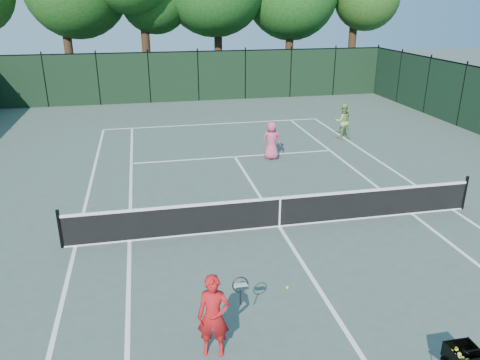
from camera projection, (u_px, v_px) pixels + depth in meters
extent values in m
plane|color=#44534A|center=(279.00, 227.00, 13.15)|extent=(90.00, 90.00, 0.00)
cube|color=white|center=(76.00, 246.00, 12.10)|extent=(0.10, 23.77, 0.01)
cube|color=white|center=(453.00, 210.00, 14.20)|extent=(0.10, 23.77, 0.01)
cube|color=white|center=(130.00, 241.00, 12.36)|extent=(0.10, 23.77, 0.01)
cube|color=white|center=(412.00, 214.00, 13.94)|extent=(0.10, 23.77, 0.01)
cube|color=white|center=(214.00, 124.00, 24.00)|extent=(10.97, 0.10, 0.01)
cube|color=white|center=(235.00, 157.00, 18.99)|extent=(8.23, 0.10, 0.01)
cube|color=white|center=(279.00, 226.00, 13.15)|extent=(0.10, 12.80, 0.01)
cube|color=black|center=(280.00, 212.00, 12.99)|extent=(11.60, 0.03, 0.85)
cube|color=white|center=(280.00, 198.00, 12.84)|extent=(11.60, 0.05, 0.07)
cube|color=white|center=(279.00, 226.00, 13.14)|extent=(11.60, 0.05, 0.04)
cube|color=white|center=(280.00, 212.00, 12.99)|extent=(0.05, 0.04, 0.91)
cylinder|color=black|center=(60.00, 229.00, 11.85)|extent=(0.09, 0.09, 1.06)
cylinder|color=black|center=(465.00, 193.00, 14.07)|extent=(0.09, 0.09, 1.06)
cube|color=black|center=(198.00, 77.00, 29.04)|extent=(24.00, 0.05, 3.00)
cylinder|color=black|center=(70.00, 58.00, 30.84)|extent=(0.56, 0.56, 4.80)
cylinder|color=black|center=(147.00, 60.00, 31.70)|extent=(0.56, 0.56, 4.30)
cylinder|color=black|center=(218.00, 52.00, 32.99)|extent=(0.56, 0.56, 5.00)
cylinder|color=black|center=(289.00, 55.00, 33.39)|extent=(0.56, 0.56, 4.60)
cylinder|color=black|center=(351.00, 54.00, 34.84)|extent=(0.56, 0.56, 4.40)
imported|color=red|center=(214.00, 316.00, 8.17)|extent=(0.66, 0.52, 1.59)
cylinder|color=black|center=(240.00, 298.00, 8.41)|extent=(0.03, 0.03, 0.30)
torus|color=black|center=(240.00, 285.00, 8.32)|extent=(0.30, 0.10, 0.30)
imported|color=#CD486D|center=(272.00, 141.00, 18.48)|extent=(0.84, 0.66, 1.52)
imported|color=#82A653|center=(343.00, 121.00, 21.25)|extent=(0.81, 0.64, 1.61)
cube|color=black|center=(464.00, 356.00, 7.31)|extent=(0.60, 0.60, 0.26)
sphere|color=#C0E32E|center=(463.00, 360.00, 7.34)|extent=(0.07, 0.07, 0.07)
sphere|color=#C0E32E|center=(463.00, 360.00, 7.34)|extent=(0.07, 0.07, 0.07)
sphere|color=#C0E32E|center=(463.00, 360.00, 7.34)|extent=(0.07, 0.07, 0.07)
sphere|color=#C0E32E|center=(463.00, 360.00, 7.34)|extent=(0.07, 0.07, 0.07)
sphere|color=#C0E32E|center=(463.00, 360.00, 7.34)|extent=(0.07, 0.07, 0.07)
sphere|color=#C0E32E|center=(463.00, 360.00, 7.34)|extent=(0.07, 0.07, 0.07)
sphere|color=#C0E32E|center=(463.00, 360.00, 7.34)|extent=(0.07, 0.07, 0.07)
sphere|color=#C0E32E|center=(463.00, 360.00, 7.34)|extent=(0.07, 0.07, 0.07)
sphere|color=#C0E32E|center=(463.00, 360.00, 7.34)|extent=(0.07, 0.07, 0.07)
sphere|color=#C0E32E|center=(463.00, 360.00, 7.34)|extent=(0.07, 0.07, 0.07)
sphere|color=#C0E32E|center=(463.00, 360.00, 7.34)|extent=(0.07, 0.07, 0.07)
sphere|color=#C0E32E|center=(463.00, 360.00, 7.34)|extent=(0.07, 0.07, 0.07)
sphere|color=#C0E32E|center=(463.00, 360.00, 7.34)|extent=(0.07, 0.07, 0.07)
sphere|color=#C0E32E|center=(463.00, 360.00, 7.34)|extent=(0.07, 0.07, 0.07)
sphere|color=#C0E32E|center=(463.00, 360.00, 7.34)|extent=(0.07, 0.07, 0.07)
sphere|color=#C0E32E|center=(463.00, 360.00, 7.34)|extent=(0.07, 0.07, 0.07)
sphere|color=#CEF031|center=(287.00, 288.00, 10.30)|extent=(0.07, 0.07, 0.07)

